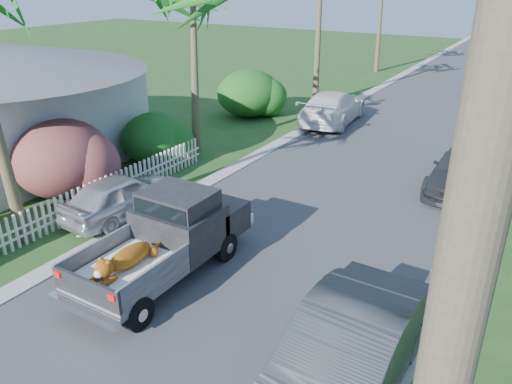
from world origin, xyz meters
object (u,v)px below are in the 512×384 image
Objects in this scene: parked_car_rm at (464,170)px; parked_car_rf at (509,162)px; parked_car_lf at (333,107)px; parked_car_ln at (122,196)px; pickup_truck at (172,234)px; parked_car_rn at (344,358)px.

parked_car_rf reaches higher than parked_car_rm.
parked_car_rm is 0.86× the size of parked_car_lf.
parked_car_rm is 1.21× the size of parked_car_ln.
pickup_truck is 1.15× the size of parked_car_rf.
pickup_truck is 1.00× the size of parked_car_rn.
parked_car_rf is at bearing -132.54° from parked_car_ln.
parked_car_lf reaches higher than parked_car_ln.
pickup_truck reaches higher than parked_car_rn.
pickup_truck reaches higher than parked_car_rm.
parked_car_rm is 1.98m from parked_car_rf.
parked_car_ln is (-3.35, 1.56, -0.34)m from pickup_truck.
parked_car_rf is at bearing 58.85° from pickup_truck.
parked_car_ln is 13.21m from parked_car_lf.
parked_car_ln is (-8.60, 3.28, -0.17)m from parked_car_rn.
pickup_truck is 10.62m from parked_car_rm.
parked_car_rm is at bearing 137.27° from parked_car_lf.
pickup_truck is at bearing 162.43° from parked_car_rn.
parked_car_ln is at bearing 159.66° from parked_car_rn.
pickup_truck reaches higher than parked_car_ln.
parked_car_lf reaches higher than parked_car_rf.
parked_car_rf is at bearing 51.17° from parked_car_rm.
parked_car_rm is at bearing 90.53° from parked_car_rn.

